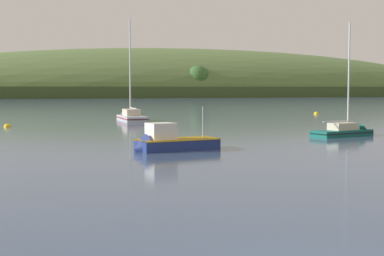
# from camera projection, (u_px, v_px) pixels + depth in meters

# --- Properties ---
(far_shoreline_hill) EXTENTS (440.05, 103.71, 48.23)m
(far_shoreline_hill) POSITION_uv_depth(u_px,v_px,m) (175.00, 96.00, 292.29)
(far_shoreline_hill) COLOR #3C4E24
(far_shoreline_hill) RESTS_ON ground
(sailboat_midwater_white) EXTENTS (2.75, 8.60, 13.82)m
(sailboat_midwater_white) POSITION_uv_depth(u_px,v_px,m) (130.00, 119.00, 72.21)
(sailboat_midwater_white) COLOR #ADB2BC
(sailboat_midwater_white) RESTS_ON ground
(sailboat_far_left) EXTENTS (6.59, 3.46, 10.44)m
(sailboat_far_left) POSITION_uv_depth(u_px,v_px,m) (348.00, 133.00, 49.24)
(sailboat_far_left) COLOR #0F564C
(sailboat_far_left) RESTS_ON ground
(fishing_boat_moored) EXTENTS (6.02, 3.03, 3.59)m
(fishing_boat_moored) POSITION_uv_depth(u_px,v_px,m) (170.00, 145.00, 37.69)
(fishing_boat_moored) COLOR navy
(fishing_boat_moored) RESTS_ON ground
(mooring_buoy_midchannel) EXTENTS (0.73, 0.73, 0.81)m
(mooring_buoy_midchannel) POSITION_uv_depth(u_px,v_px,m) (7.00, 127.00, 60.09)
(mooring_buoy_midchannel) COLOR yellow
(mooring_buoy_midchannel) RESTS_ON ground
(mooring_buoy_off_fishing_boat) EXTENTS (0.75, 0.75, 0.83)m
(mooring_buoy_off_fishing_boat) POSITION_uv_depth(u_px,v_px,m) (316.00, 114.00, 90.37)
(mooring_buoy_off_fishing_boat) COLOR yellow
(mooring_buoy_off_fishing_boat) RESTS_ON ground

